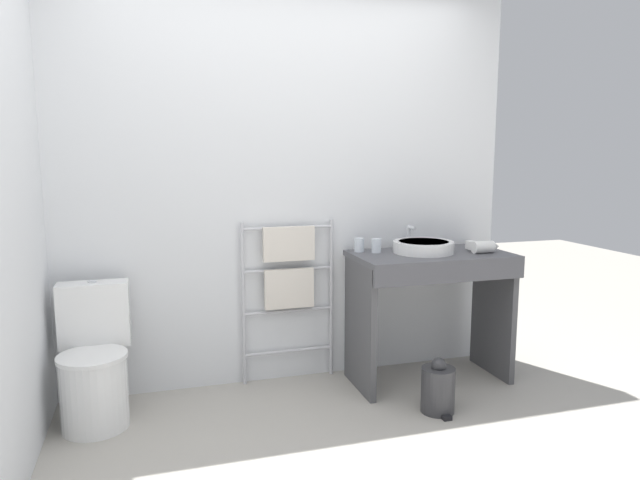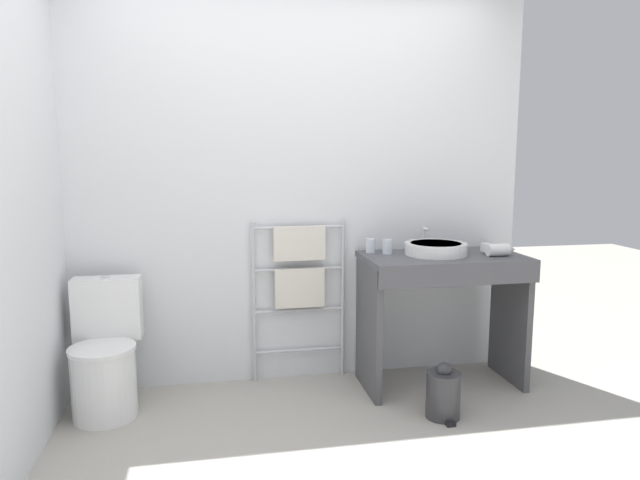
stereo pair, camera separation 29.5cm
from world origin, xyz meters
name	(u,v)px [view 2 (the right image)]	position (x,y,z in m)	size (l,w,h in m)	color
wall_back	(294,180)	(0.00, 1.41, 1.31)	(3.04, 0.12, 2.61)	silver
wall_side	(12,189)	(-1.46, 0.67, 1.31)	(0.12, 2.01, 2.61)	silver
toilet	(105,359)	(-1.15, 1.03, 0.32)	(0.38, 0.49, 0.77)	white
towel_radiator	(299,275)	(0.01, 1.30, 0.70)	(0.61, 0.06, 1.05)	silver
vanity_counter	(443,297)	(0.88, 1.02, 0.58)	(1.00, 0.55, 0.85)	#4C4C51
sink_basin	(436,248)	(0.84, 1.07, 0.89)	(0.39, 0.39, 0.07)	white
faucet	(424,235)	(0.84, 1.27, 0.94)	(0.02, 0.10, 0.15)	silver
cup_near_wall	(370,246)	(0.46, 1.22, 0.89)	(0.06, 0.06, 0.09)	silver
cup_near_edge	(387,247)	(0.55, 1.15, 0.89)	(0.06, 0.06, 0.09)	silver
hair_dryer	(498,249)	(1.21, 0.96, 0.89)	(0.19, 0.17, 0.08)	white
trash_bin	(443,393)	(0.72, 0.60, 0.14)	(0.19, 0.23, 0.32)	#333335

